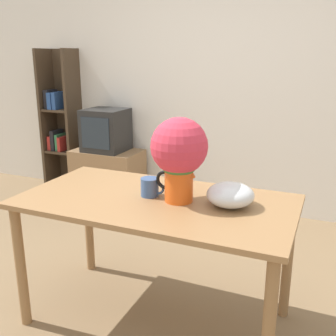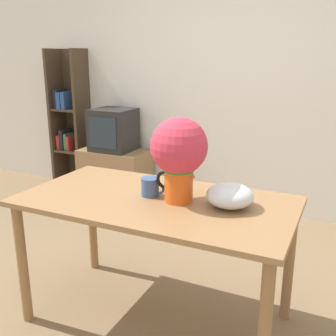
{
  "view_description": "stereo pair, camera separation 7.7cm",
  "coord_description": "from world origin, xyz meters",
  "px_view_note": "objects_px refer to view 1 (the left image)",
  "views": [
    {
      "loc": [
        1.05,
        -1.93,
        1.57
      ],
      "look_at": [
        0.23,
        -0.01,
        0.97
      ],
      "focal_mm": 42.0,
      "sensor_mm": 36.0,
      "label": 1
    },
    {
      "loc": [
        1.12,
        -1.9,
        1.57
      ],
      "look_at": [
        0.23,
        -0.01,
        0.97
      ],
      "focal_mm": 42.0,
      "sensor_mm": 36.0,
      "label": 2
    }
  ],
  "objects_px": {
    "flower_vase": "(179,153)",
    "tv_set": "(106,130)",
    "white_bowl": "(230,195)",
    "coffee_mug": "(150,187)"
  },
  "relations": [
    {
      "from": "flower_vase",
      "to": "tv_set",
      "type": "xyz_separation_m",
      "value": [
        -1.53,
        1.7,
        -0.27
      ]
    },
    {
      "from": "flower_vase",
      "to": "white_bowl",
      "type": "xyz_separation_m",
      "value": [
        0.28,
        0.03,
        -0.21
      ]
    },
    {
      "from": "white_bowl",
      "to": "tv_set",
      "type": "height_order",
      "value": "tv_set"
    },
    {
      "from": "white_bowl",
      "to": "flower_vase",
      "type": "bearing_deg",
      "value": -173.04
    },
    {
      "from": "coffee_mug",
      "to": "tv_set",
      "type": "height_order",
      "value": "tv_set"
    },
    {
      "from": "flower_vase",
      "to": "coffee_mug",
      "type": "distance_m",
      "value": 0.29
    },
    {
      "from": "flower_vase",
      "to": "white_bowl",
      "type": "bearing_deg",
      "value": 6.96
    },
    {
      "from": "coffee_mug",
      "to": "tv_set",
      "type": "bearing_deg",
      "value": 128.65
    },
    {
      "from": "flower_vase",
      "to": "tv_set",
      "type": "distance_m",
      "value": 2.3
    },
    {
      "from": "flower_vase",
      "to": "coffee_mug",
      "type": "bearing_deg",
      "value": 176.53
    }
  ]
}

